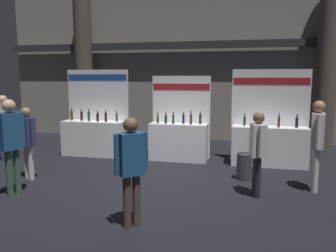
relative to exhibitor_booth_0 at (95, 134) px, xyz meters
The scene contains 12 objects.
ground_plane 3.25m from the exhibitor_booth_0, 37.49° to the right, with size 28.93×28.93×0.00m, color black.
hall_colonnade 4.68m from the exhibitor_booth_0, 51.08° to the left, with size 14.46×1.09×6.08m.
exhibitor_booth_0 is the anchor object (origin of this frame).
exhibitor_booth_1 2.49m from the exhibitor_booth_0, ahead, with size 1.63×0.66×2.28m.
exhibitor_booth_2 4.86m from the exhibitor_booth_0, ahead, with size 1.96×0.66×2.45m.
trash_bin 4.51m from the exhibitor_booth_0, 18.82° to the right, with size 0.34×0.34×0.58m.
visitor_0 2.57m from the exhibitor_booth_0, 98.89° to the right, with size 0.49×0.36×1.60m.
visitor_1 2.42m from the exhibitor_booth_0, 151.49° to the right, with size 0.37×0.50×1.77m.
visitor_2 3.51m from the exhibitor_booth_0, 90.81° to the right, with size 0.38×0.49×1.84m.
visitor_4 5.15m from the exhibitor_booth_0, 29.03° to the right, with size 0.31×0.49×1.61m.
visitor_5 5.97m from the exhibitor_booth_0, 18.80° to the right, with size 0.27×0.53×1.80m.
visitor_6 5.03m from the exhibitor_booth_0, 58.43° to the right, with size 0.41×0.40×1.67m.
Camera 1 is at (1.75, -6.95, 2.26)m, focal length 36.09 mm.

